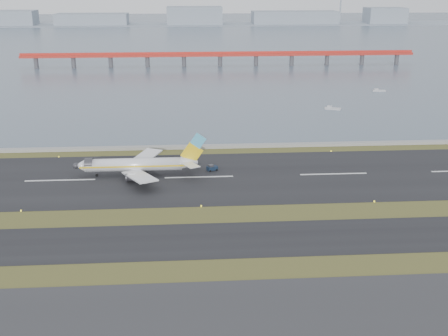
# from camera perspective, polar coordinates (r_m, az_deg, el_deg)

# --- Properties ---
(ground) EXTENTS (1000.00, 1000.00, 0.00)m
(ground) POSITION_cam_1_polar(r_m,az_deg,el_deg) (136.40, -2.23, -5.17)
(ground) COLOR #304117
(ground) RESTS_ON ground
(taxiway_strip) EXTENTS (1000.00, 18.00, 0.10)m
(taxiway_strip) POSITION_cam_1_polar(r_m,az_deg,el_deg) (125.49, -2.05, -7.36)
(taxiway_strip) COLOR black
(taxiway_strip) RESTS_ON ground
(runway_strip) EXTENTS (1000.00, 45.00, 0.10)m
(runway_strip) POSITION_cam_1_polar(r_m,az_deg,el_deg) (164.27, -2.56, -0.94)
(runway_strip) COLOR black
(runway_strip) RESTS_ON ground
(seawall) EXTENTS (1000.00, 2.50, 1.00)m
(seawall) POSITION_cam_1_polar(r_m,az_deg,el_deg) (192.67, -2.80, 2.17)
(seawall) COLOR #999994
(seawall) RESTS_ON ground
(bay_water) EXTENTS (1400.00, 800.00, 1.30)m
(bay_water) POSITION_cam_1_polar(r_m,az_deg,el_deg) (587.36, -3.70, 13.21)
(bay_water) COLOR #495669
(bay_water) RESTS_ON ground
(red_pier) EXTENTS (260.00, 5.00, 10.20)m
(red_pier) POSITION_cam_1_polar(r_m,az_deg,el_deg) (378.52, -0.39, 11.38)
(red_pier) COLOR red
(red_pier) RESTS_ON ground
(far_shoreline) EXTENTS (1400.00, 80.00, 60.50)m
(far_shoreline) POSITION_cam_1_polar(r_m,az_deg,el_deg) (746.57, -2.73, 14.85)
(far_shoreline) COLOR #8A96A3
(far_shoreline) RESTS_ON ground
(airliner) EXTENTS (38.52, 32.89, 12.80)m
(airliner) POSITION_cam_1_polar(r_m,az_deg,el_deg) (166.22, -8.61, 0.34)
(airliner) COLOR white
(airliner) RESTS_ON ground
(pushback_tug) EXTENTS (3.56, 2.88, 2.00)m
(pushback_tug) POSITION_cam_1_polar(r_m,az_deg,el_deg) (169.34, -1.23, 0.01)
(pushback_tug) COLOR #111E31
(pushback_tug) RESTS_ON ground
(workboat_near) EXTENTS (7.33, 4.69, 1.70)m
(workboat_near) POSITION_cam_1_polar(r_m,az_deg,el_deg) (255.26, 10.94, 5.97)
(workboat_near) COLOR #B7B8BC
(workboat_near) RESTS_ON ground
(workboat_far) EXTENTS (6.67, 2.63, 1.58)m
(workboat_far) POSITION_cam_1_polar(r_m,az_deg,el_deg) (302.97, 15.42, 7.60)
(workboat_far) COLOR #B7B8BC
(workboat_far) RESTS_ON ground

